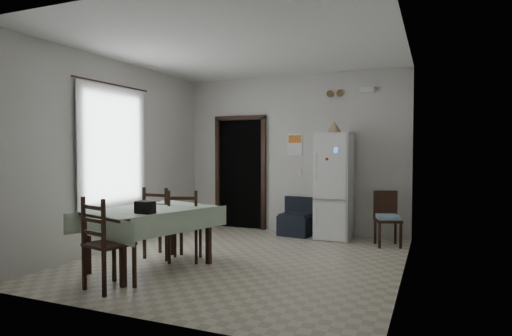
{
  "coord_description": "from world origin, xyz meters",
  "views": [
    {
      "loc": [
        2.44,
        -5.32,
        1.51
      ],
      "look_at": [
        0.0,
        0.5,
        1.25
      ],
      "focal_mm": 30.0,
      "sensor_mm": 36.0,
      "label": 1
    }
  ],
  "objects_px": {
    "dining_chair_near_head": "(109,243)",
    "corner_chair": "(388,219)",
    "fridge": "(334,186)",
    "navy_seat": "(296,217)",
    "dining_table": "(151,239)",
    "dining_chair_far_left": "(163,222)",
    "dining_chair_far_right": "(185,225)"
  },
  "relations": [
    {
      "from": "dining_chair_near_head",
      "to": "corner_chair",
      "type": "bearing_deg",
      "value": -113.04
    },
    {
      "from": "fridge",
      "to": "navy_seat",
      "type": "distance_m",
      "value": 0.88
    },
    {
      "from": "dining_table",
      "to": "dining_chair_far_left",
      "type": "bearing_deg",
      "value": 128.26
    },
    {
      "from": "dining_chair_far_left",
      "to": "dining_chair_near_head",
      "type": "distance_m",
      "value": 1.43
    },
    {
      "from": "dining_table",
      "to": "navy_seat",
      "type": "bearing_deg",
      "value": 87.1
    },
    {
      "from": "dining_chair_far_left",
      "to": "dining_chair_far_right",
      "type": "distance_m",
      "value": 0.41
    },
    {
      "from": "fridge",
      "to": "corner_chair",
      "type": "relative_size",
      "value": 2.1
    },
    {
      "from": "fridge",
      "to": "dining_table",
      "type": "relative_size",
      "value": 1.22
    },
    {
      "from": "dining_chair_far_left",
      "to": "dining_table",
      "type": "bearing_deg",
      "value": 110.1
    },
    {
      "from": "navy_seat",
      "to": "dining_table",
      "type": "height_order",
      "value": "dining_table"
    },
    {
      "from": "fridge",
      "to": "dining_chair_far_right",
      "type": "xyz_separation_m",
      "value": [
        -1.54,
        -2.28,
        -0.41
      ]
    },
    {
      "from": "navy_seat",
      "to": "dining_table",
      "type": "distance_m",
      "value": 2.99
    },
    {
      "from": "dining_table",
      "to": "dining_chair_far_right",
      "type": "relative_size",
      "value": 1.52
    },
    {
      "from": "dining_chair_far_right",
      "to": "dining_table",
      "type": "bearing_deg",
      "value": 48.24
    },
    {
      "from": "fridge",
      "to": "dining_chair_far_right",
      "type": "distance_m",
      "value": 2.79
    },
    {
      "from": "fridge",
      "to": "dining_chair_near_head",
      "type": "bearing_deg",
      "value": -114.87
    },
    {
      "from": "corner_chair",
      "to": "dining_chair_far_left",
      "type": "distance_m",
      "value": 3.46
    },
    {
      "from": "dining_chair_far_left",
      "to": "dining_chair_far_right",
      "type": "xyz_separation_m",
      "value": [
        0.4,
        -0.06,
        -0.01
      ]
    },
    {
      "from": "fridge",
      "to": "dining_chair_near_head",
      "type": "height_order",
      "value": "fridge"
    },
    {
      "from": "navy_seat",
      "to": "dining_chair_far_left",
      "type": "height_order",
      "value": "dining_chair_far_left"
    },
    {
      "from": "navy_seat",
      "to": "fridge",
      "type": "bearing_deg",
      "value": 7.17
    },
    {
      "from": "dining_table",
      "to": "dining_chair_near_head",
      "type": "distance_m",
      "value": 0.84
    },
    {
      "from": "navy_seat",
      "to": "dining_table",
      "type": "relative_size",
      "value": 0.45
    },
    {
      "from": "corner_chair",
      "to": "dining_chair_near_head",
      "type": "relative_size",
      "value": 0.85
    },
    {
      "from": "dining_chair_far_left",
      "to": "corner_chair",
      "type": "bearing_deg",
      "value": -146.2
    },
    {
      "from": "fridge",
      "to": "dining_chair_near_head",
      "type": "relative_size",
      "value": 1.78
    },
    {
      "from": "navy_seat",
      "to": "dining_chair_near_head",
      "type": "height_order",
      "value": "dining_chair_near_head"
    },
    {
      "from": "dining_chair_near_head",
      "to": "fridge",
      "type": "bearing_deg",
      "value": -99.95
    },
    {
      "from": "navy_seat",
      "to": "dining_chair_near_head",
      "type": "xyz_separation_m",
      "value": [
        -0.99,
        -3.63,
        0.17
      ]
    },
    {
      "from": "navy_seat",
      "to": "dining_chair_far_right",
      "type": "distance_m",
      "value": 2.45
    },
    {
      "from": "corner_chair",
      "to": "navy_seat",
      "type": "bearing_deg",
      "value": 150.69
    },
    {
      "from": "dining_table",
      "to": "dining_chair_far_right",
      "type": "height_order",
      "value": "dining_chair_far_right"
    }
  ]
}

